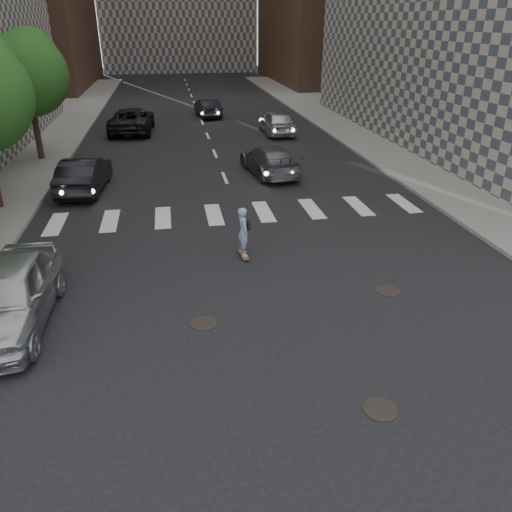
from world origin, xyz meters
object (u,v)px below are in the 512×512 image
Objects in this scene: tree_c at (27,70)px; traffic_car_c at (132,120)px; skateboarder at (244,232)px; traffic_car_e at (208,108)px; silver_sedan at (7,295)px; traffic_car_a at (84,175)px; traffic_car_b at (270,160)px; traffic_car_d at (277,122)px.

tree_c is 9.04m from traffic_car_c.
skateboarder is (9.04, -14.20, -3.76)m from tree_c.
traffic_car_c is 7.63m from traffic_car_e.
silver_sedan is 24.07m from traffic_car_c.
skateboarder is 0.28× the size of traffic_car_c.
tree_c is at bearing 43.33° from traffic_car_e.
traffic_car_a is at bearing 86.55° from traffic_car_c.
tree_c is 1.35× the size of traffic_car_b.
silver_sedan is at bearing 93.09° from traffic_car_a.
traffic_car_d is 8.38m from traffic_car_e.
skateboarder is at bearing 131.50° from traffic_car_a.
tree_c is at bearing 17.15° from traffic_car_d.
silver_sedan is 30.09m from traffic_car_e.
traffic_car_b is at bearing 88.95° from traffic_car_e.
traffic_car_b is at bearing 70.09° from skateboarder.
traffic_car_c is at bearing 86.95° from silver_sedan.
silver_sedan is 0.83× the size of traffic_car_c.
traffic_car_a is at bearing 1.03° from traffic_car_b.
traffic_car_b is at bearing 54.96° from silver_sedan.
traffic_car_e is at bearing -106.15° from traffic_car_a.
traffic_car_a is 1.07× the size of traffic_car_e.
traffic_car_b is 0.82× the size of traffic_car_c.
traffic_car_d is at bearing 63.58° from silver_sedan.
traffic_car_b is 1.05× the size of traffic_car_d.
traffic_car_e is (7.38, 29.17, -0.13)m from silver_sedan.
skateboarder is at bearing 81.02° from traffic_car_e.
tree_c is at bearing 118.65° from skateboarder.
tree_c is at bearing 59.60° from traffic_car_c.
traffic_car_e is at bearing 83.86° from skateboarder.
tree_c is at bearing -58.45° from traffic_car_a.
skateboarder is at bearing 66.13° from traffic_car_b.
tree_c is at bearing -29.97° from traffic_car_b.
traffic_car_d is (11.41, 21.82, -0.05)m from silver_sedan.
silver_sedan reaches higher than traffic_car_a.
traffic_car_e is (10.09, 12.04, -3.94)m from tree_c.
traffic_car_a reaches higher than traffic_car_e.
skateboarder is 19.55m from traffic_car_d.
tree_c is 7.89m from traffic_car_a.
traffic_car_c is at bearing 35.99° from traffic_car_e.
traffic_car_c is at bearing -65.84° from traffic_car_b.
tree_c is 1.33× the size of silver_sedan.
tree_c reaches higher than traffic_car_b.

